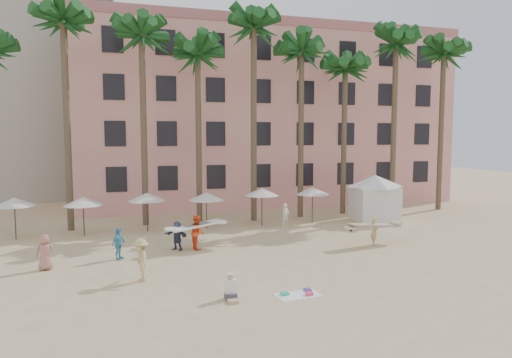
{
  "coord_description": "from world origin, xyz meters",
  "views": [
    {
      "loc": [
        -6.5,
        -18.49,
        6.41
      ],
      "look_at": [
        0.68,
        6.0,
        4.0
      ],
      "focal_mm": 32.0,
      "sensor_mm": 36.0,
      "label": 1
    }
  ],
  "objects_px": {
    "pink_hotel": "(260,120)",
    "carrier_white": "(197,231)",
    "carrier_yellow": "(374,229)",
    "cabana": "(375,194)"
  },
  "relations": [
    {
      "from": "pink_hotel",
      "to": "carrier_white",
      "type": "relative_size",
      "value": 10.63
    },
    {
      "from": "carrier_yellow",
      "to": "carrier_white",
      "type": "bearing_deg",
      "value": 168.95
    },
    {
      "from": "pink_hotel",
      "to": "cabana",
      "type": "bearing_deg",
      "value": -71.94
    },
    {
      "from": "pink_hotel",
      "to": "carrier_yellow",
      "type": "height_order",
      "value": "pink_hotel"
    },
    {
      "from": "carrier_yellow",
      "to": "carrier_white",
      "type": "xyz_separation_m",
      "value": [
        -10.17,
        1.99,
        0.05
      ]
    },
    {
      "from": "carrier_yellow",
      "to": "carrier_white",
      "type": "relative_size",
      "value": 1.06
    },
    {
      "from": "pink_hotel",
      "to": "carrier_white",
      "type": "bearing_deg",
      "value": -116.52
    },
    {
      "from": "pink_hotel",
      "to": "carrier_yellow",
      "type": "xyz_separation_m",
      "value": [
        0.62,
        -21.11,
        -7.02
      ]
    },
    {
      "from": "pink_hotel",
      "to": "cabana",
      "type": "xyz_separation_m",
      "value": [
        4.67,
        -14.33,
        -5.93
      ]
    },
    {
      "from": "cabana",
      "to": "carrier_white",
      "type": "height_order",
      "value": "cabana"
    }
  ]
}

